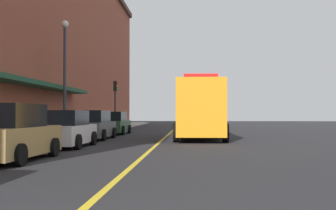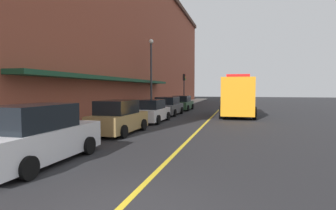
# 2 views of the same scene
# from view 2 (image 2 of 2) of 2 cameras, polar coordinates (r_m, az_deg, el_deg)

# --- Properties ---
(ground_plane) EXTENTS (112.00, 112.00, 0.00)m
(ground_plane) POSITION_cam_2_polar(r_m,az_deg,el_deg) (29.92, 10.09, -1.28)
(ground_plane) COLOR #232326
(sidewalk_left) EXTENTS (2.40, 70.00, 0.15)m
(sidewalk_left) POSITION_cam_2_polar(r_m,az_deg,el_deg) (31.00, -1.41, -0.94)
(sidewalk_left) COLOR #ADA8A0
(sidewalk_left) RESTS_ON ground
(lane_center_stripe) EXTENTS (0.16, 70.00, 0.01)m
(lane_center_stripe) POSITION_cam_2_polar(r_m,az_deg,el_deg) (29.92, 10.09, -1.28)
(lane_center_stripe) COLOR gold
(lane_center_stripe) RESTS_ON ground
(brick_building_left) EXTENTS (12.67, 64.00, 16.09)m
(brick_building_left) POSITION_cam_2_polar(r_m,az_deg,el_deg) (33.10, -13.89, 13.10)
(brick_building_left) COLOR brown
(brick_building_left) RESTS_ON ground
(parked_car_0) EXTENTS (1.98, 4.80, 1.89)m
(parked_car_0) POSITION_cam_2_polar(r_m,az_deg,el_deg) (9.73, -25.17, -5.84)
(parked_car_0) COLOR silver
(parked_car_0) RESTS_ON ground
(parked_car_1) EXTENTS (2.05, 4.33, 1.77)m
(parked_car_1) POSITION_cam_2_polar(r_m,az_deg,el_deg) (15.05, -10.10, -2.63)
(parked_car_1) COLOR #A5844C
(parked_car_1) RESTS_ON ground
(parked_car_2) EXTENTS (2.02, 4.13, 1.61)m
(parked_car_2) POSITION_cam_2_polar(r_m,az_deg,el_deg) (19.92, -3.49, -1.34)
(parked_car_2) COLOR silver
(parked_car_2) RESTS_ON ground
(parked_car_3) EXTENTS (2.13, 4.59, 1.66)m
(parked_car_3) POSITION_cam_2_polar(r_m,az_deg,el_deg) (25.32, 0.01, -0.29)
(parked_car_3) COLOR #595B60
(parked_car_3) RESTS_ON ground
(parked_car_4) EXTENTS (2.10, 4.27, 1.62)m
(parked_car_4) POSITION_cam_2_polar(r_m,az_deg,el_deg) (31.16, 2.92, 0.35)
(parked_car_4) COLOR #2D5133
(parked_car_4) RESTS_ON ground
(utility_truck) EXTENTS (2.87, 7.94, 3.51)m
(utility_truck) POSITION_cam_2_polar(r_m,az_deg,el_deg) (25.13, 14.09, 1.61)
(utility_truck) COLOR orange
(utility_truck) RESTS_ON ground
(parking_meter_0) EXTENTS (0.14, 0.18, 1.33)m
(parking_meter_0) POSITION_cam_2_polar(r_m,az_deg,el_deg) (13.73, -19.34, -2.35)
(parking_meter_0) COLOR #4C4C51
(parking_meter_0) RESTS_ON sidewalk_left
(parking_meter_1) EXTENTS (0.14, 0.18, 1.33)m
(parking_meter_1) POSITION_cam_2_polar(r_m,az_deg,el_deg) (19.48, -8.58, -0.58)
(parking_meter_1) COLOR #4C4C51
(parking_meter_1) RESTS_ON sidewalk_left
(parking_meter_2) EXTENTS (0.14, 0.18, 1.33)m
(parking_meter_2) POSITION_cam_2_polar(r_m,az_deg,el_deg) (13.29, -20.61, -2.56)
(parking_meter_2) COLOR #4C4C51
(parking_meter_2) RESTS_ON sidewalk_left
(street_lamp_left) EXTENTS (0.44, 0.44, 6.94)m
(street_lamp_left) POSITION_cam_2_polar(r_m,az_deg,el_deg) (26.76, -3.48, 7.65)
(street_lamp_left) COLOR #33383D
(street_lamp_left) RESTS_ON sidewalk_left
(traffic_light_near) EXTENTS (0.38, 0.36, 4.30)m
(traffic_light_near) POSITION_cam_2_polar(r_m,az_deg,el_deg) (39.00, 3.32, 4.46)
(traffic_light_near) COLOR #232326
(traffic_light_near) RESTS_ON sidewalk_left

